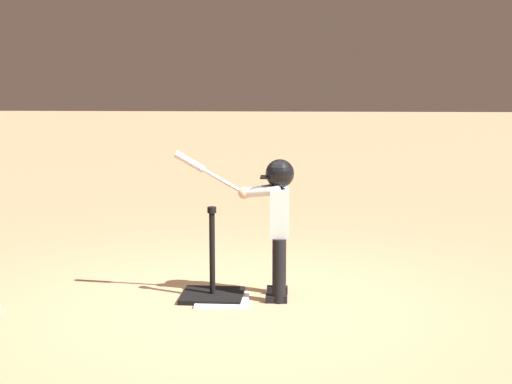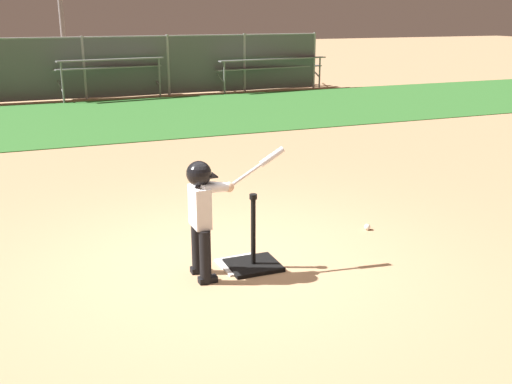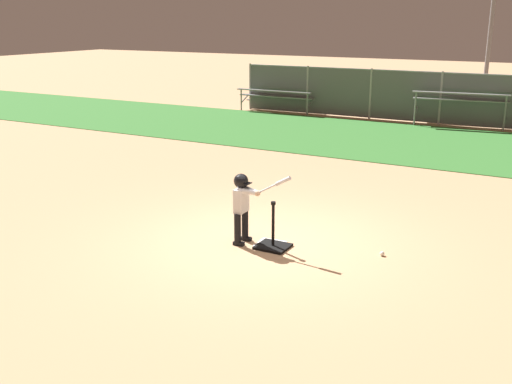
# 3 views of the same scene
# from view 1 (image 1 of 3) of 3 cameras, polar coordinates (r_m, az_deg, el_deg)

# --- Properties ---
(ground_plane) EXTENTS (90.00, 90.00, 0.00)m
(ground_plane) POSITION_cam_1_polar(r_m,az_deg,el_deg) (5.91, -1.99, -9.02)
(ground_plane) COLOR tan
(home_plate) EXTENTS (0.46, 0.46, 0.02)m
(home_plate) POSITION_cam_1_polar(r_m,az_deg,el_deg) (6.00, -2.69, -8.63)
(home_plate) COLOR white
(home_plate) RESTS_ON ground_plane
(batting_tee) EXTENTS (0.52, 0.46, 0.78)m
(batting_tee) POSITION_cam_1_polar(r_m,az_deg,el_deg) (6.08, -3.50, -7.64)
(batting_tee) COLOR black
(batting_tee) RESTS_ON ground_plane
(batter_child) EXTENTS (1.00, 0.37, 1.25)m
(batter_child) POSITION_cam_1_polar(r_m,az_deg,el_deg) (5.93, 1.57, -1.47)
(batter_child) COLOR black
(batter_child) RESTS_ON ground_plane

